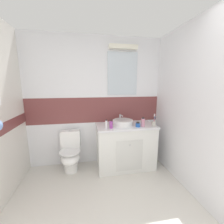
{
  "coord_description": "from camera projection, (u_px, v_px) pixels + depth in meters",
  "views": [
    {
      "loc": [
        -0.19,
        -0.4,
        1.6
      ],
      "look_at": [
        0.22,
        1.82,
        1.16
      ],
      "focal_mm": 22.85,
      "sensor_mm": 36.0,
      "label": 1
    }
  ],
  "objects": [
    {
      "name": "vanity_cabinet",
      "position": [
        125.0,
        146.0,
        2.78
      ],
      "size": [
        1.1,
        0.6,
        0.85
      ],
      "color": "silver",
      "rests_on": "ground_plane"
    },
    {
      "name": "wall_right_plain",
      "position": [
        204.0,
        111.0,
        1.89
      ],
      "size": [
        0.1,
        3.48,
        2.5
      ],
      "primitive_type": "cube",
      "color": "white",
      "rests_on": "ground_plane"
    },
    {
      "name": "ground_plane",
      "position": [
        104.0,
        209.0,
        1.88
      ],
      "size": [
        3.2,
        3.48,
        0.04
      ],
      "primitive_type": "cube",
      "color": "beige"
    },
    {
      "name": "sink_basin",
      "position": [
        123.0,
        122.0,
        2.68
      ],
      "size": [
        0.38,
        0.42,
        0.17
      ],
      "color": "white",
      "rests_on": "vanity_cabinet"
    },
    {
      "name": "toothbrush_cup",
      "position": [
        154.0,
        123.0,
        2.59
      ],
      "size": [
        0.08,
        0.08,
        0.23
      ],
      "color": "#B2ADA3",
      "rests_on": "vanity_cabinet"
    },
    {
      "name": "wall_back_tiled",
      "position": [
        96.0,
        102.0,
        2.85
      ],
      "size": [
        3.2,
        0.2,
        2.5
      ],
      "color": "white",
      "rests_on": "ground_plane"
    },
    {
      "name": "soap_dispenser",
      "position": [
        111.0,
        125.0,
        2.47
      ],
      "size": [
        0.06,
        0.06,
        0.17
      ],
      "color": "#993F99",
      "rests_on": "vanity_cabinet"
    },
    {
      "name": "toilet",
      "position": [
        70.0,
        153.0,
        2.64
      ],
      "size": [
        0.37,
        0.5,
        0.76
      ],
      "color": "white",
      "rests_on": "ground_plane"
    },
    {
      "name": "hair_gel_jar",
      "position": [
        138.0,
        125.0,
        2.56
      ],
      "size": [
        0.08,
        0.08,
        0.09
      ],
      "color": "#2659B2",
      "rests_on": "vanity_cabinet"
    },
    {
      "name": "toothpaste_tube_upright",
      "position": [
        106.0,
        124.0,
        2.45
      ],
      "size": [
        0.03,
        0.03,
        0.16
      ],
      "color": "white",
      "rests_on": "vanity_cabinet"
    },
    {
      "name": "mouthwash_bottle",
      "position": [
        143.0,
        122.0,
        2.57
      ],
      "size": [
        0.07,
        0.07,
        0.17
      ],
      "color": "pink",
      "rests_on": "vanity_cabinet"
    }
  ]
}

